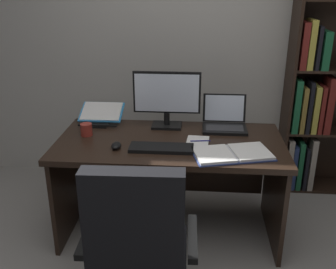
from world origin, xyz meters
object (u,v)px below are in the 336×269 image
Objects in this scene: laptop at (224,122)px; pen at (200,141)px; office_chair at (138,260)px; desk at (171,162)px; reading_stand_with_book at (101,114)px; keyboard at (161,148)px; bookshelf at (330,75)px; computer_mouse at (116,145)px; notepad at (197,142)px; monitor at (167,99)px; open_binder at (232,154)px; coffee_mug at (86,130)px.

laptop is 0.35m from pen.
desk is at bearing 82.26° from office_chair.
pen is (0.77, -0.36, -0.05)m from reading_stand_with_book.
pen is at bearing -25.15° from reading_stand_with_book.
keyboard is (-0.43, -0.44, -0.04)m from laptop.
reading_stand_with_book is (-1.84, -0.45, -0.23)m from bookshelf.
notepad is at bearing 14.41° from computer_mouse.
office_chair is 0.82m from computer_mouse.
computer_mouse is 0.50× the size of notepad.
office_chair is 4.77× the size of notepad.
desk is at bearing -24.67° from reading_stand_with_book.
bookshelf is at bearing 21.49° from monitor.
reading_stand_with_book is 0.84m from notepad.
monitor is (-1.32, -0.52, -0.08)m from bookshelf.
open_binder is at bearing -87.11° from laptop.
laptop is (0.43, 0.00, -0.16)m from monitor.
laptop is 3.11× the size of computer_mouse.
desk is 3.15× the size of monitor.
keyboard is 0.60m from coffee_mug.
bookshelf is 1.37m from pen.
open_binder is (0.02, -0.49, -0.04)m from laptop.
desk is at bearing 130.31° from open_binder.
coffee_mug is (-0.79, 0.07, 0.04)m from notepad.
office_chair is at bearing -109.01° from notepad.
laptop is at bearing 12.86° from coffee_mug.
keyboard is 2.00× the size of notepad.
laptop is at bearing 26.40° from desk.
pen is 0.82m from coffee_mug.
office_chair is 0.89m from open_binder.
desk is 0.32m from pen.
office_chair is 3.03× the size of reading_stand_with_book.
pen is (-0.20, 0.19, 0.00)m from open_binder.
keyboard is (-0.04, -0.24, 0.21)m from desk.
office_chair is 11.37× the size of coffee_mug.
open_binder is 3.90× the size of pen.
office_chair is 2.00× the size of monitor.
keyboard is 4.77× the size of coffee_mug.
laptop is 0.61m from keyboard.
monitor is 0.56m from computer_mouse.
laptop reaches higher than desk.
monitor is at bearing -158.51° from bookshelf.
open_binder is (0.46, -0.05, -0.00)m from keyboard.
office_chair is 1.35m from reading_stand_with_book.
monitor is 0.54m from reading_stand_with_book.
computer_mouse is (-0.73, -0.44, -0.03)m from laptop.
open_binder is 1.05m from coffee_mug.
monitor reaches higher than desk.
bookshelf is (1.27, 0.71, 0.50)m from desk.
computer_mouse is 0.74× the size of pen.
laptop is 3.67× the size of coffee_mug.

